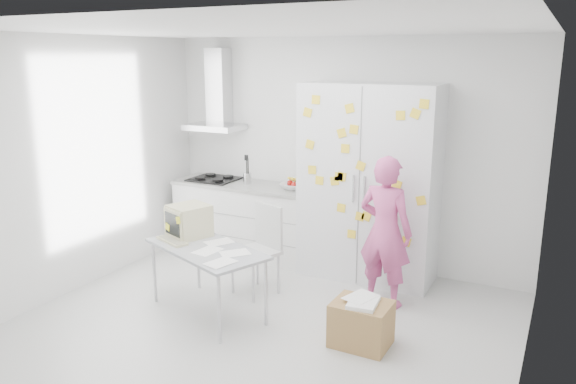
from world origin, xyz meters
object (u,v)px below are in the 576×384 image
at_px(chair, 261,244).
at_px(cardboard_box, 361,323).
at_px(person, 385,232).
at_px(desk, 195,232).

distance_m(chair, cardboard_box, 1.52).
distance_m(person, desk, 1.91).
bearing_deg(desk, chair, 74.38).
bearing_deg(desk, person, 48.73).
distance_m(desk, cardboard_box, 1.88).
distance_m(desk, chair, 0.75).
bearing_deg(desk, cardboard_box, 20.27).
bearing_deg(person, desk, 35.91).
bearing_deg(cardboard_box, person, 95.80).
relative_size(person, desk, 1.09).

